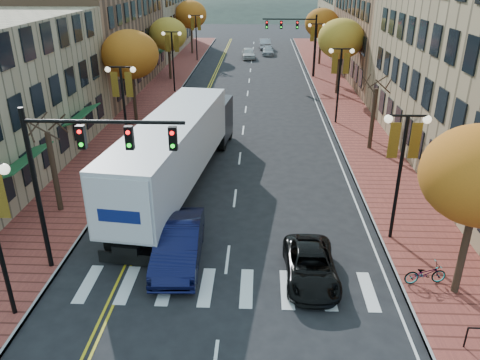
# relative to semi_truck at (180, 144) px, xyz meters

# --- Properties ---
(ground) EXTENTS (200.00, 200.00, 0.00)m
(ground) POSITION_rel_semi_truck_xyz_m (3.16, -11.50, -2.59)
(ground) COLOR black
(ground) RESTS_ON ground
(sidewalk_left) EXTENTS (4.00, 85.00, 0.15)m
(sidewalk_left) POSITION_rel_semi_truck_xyz_m (-5.84, 21.00, -2.52)
(sidewalk_left) COLOR brown
(sidewalk_left) RESTS_ON ground
(sidewalk_right) EXTENTS (4.00, 85.00, 0.15)m
(sidewalk_right) POSITION_rel_semi_truck_xyz_m (12.16, 21.00, -2.52)
(sidewalk_right) COLOR brown
(sidewalk_right) RESTS_ON ground
(building_left_mid) EXTENTS (12.00, 24.00, 11.00)m
(building_left_mid) POSITION_rel_semi_truck_xyz_m (-13.84, 24.50, 2.91)
(building_left_mid) COLOR brown
(building_left_mid) RESTS_ON ground
(building_left_far) EXTENTS (12.00, 26.00, 9.50)m
(building_left_far) POSITION_rel_semi_truck_xyz_m (-13.84, 49.50, 2.16)
(building_left_far) COLOR #9E8966
(building_left_far) RESTS_ON ground
(building_right_mid) EXTENTS (15.00, 24.00, 10.00)m
(building_right_mid) POSITION_rel_semi_truck_xyz_m (21.66, 30.50, 2.41)
(building_right_mid) COLOR brown
(building_right_mid) RESTS_ON ground
(building_right_far) EXTENTS (15.00, 20.00, 11.00)m
(building_right_far) POSITION_rel_semi_truck_xyz_m (21.66, 52.50, 2.91)
(building_right_far) COLOR #9E8966
(building_right_far) RESTS_ON ground
(tree_left_a) EXTENTS (0.28, 0.28, 4.20)m
(tree_left_a) POSITION_rel_semi_truck_xyz_m (-5.84, -3.50, -0.34)
(tree_left_a) COLOR #382619
(tree_left_a) RESTS_ON sidewalk_left
(tree_left_b) EXTENTS (4.48, 4.48, 7.21)m
(tree_left_b) POSITION_rel_semi_truck_xyz_m (-5.84, 12.50, 2.85)
(tree_left_b) COLOR #382619
(tree_left_b) RESTS_ON sidewalk_left
(tree_left_c) EXTENTS (4.16, 4.16, 6.69)m
(tree_left_c) POSITION_rel_semi_truck_xyz_m (-5.84, 28.50, 2.46)
(tree_left_c) COLOR #382619
(tree_left_c) RESTS_ON sidewalk_left
(tree_left_d) EXTENTS (4.61, 4.61, 7.42)m
(tree_left_d) POSITION_rel_semi_truck_xyz_m (-5.84, 46.50, 3.01)
(tree_left_d) COLOR #382619
(tree_left_d) RESTS_ON sidewalk_left
(tree_right_b) EXTENTS (0.28, 0.28, 4.20)m
(tree_right_b) POSITION_rel_semi_truck_xyz_m (12.16, 6.50, -0.34)
(tree_right_b) COLOR #382619
(tree_right_b) RESTS_ON sidewalk_right
(tree_right_c) EXTENTS (4.48, 4.48, 7.21)m
(tree_right_c) POSITION_rel_semi_truck_xyz_m (12.16, 22.50, 2.85)
(tree_right_c) COLOR #382619
(tree_right_c) RESTS_ON sidewalk_right
(tree_right_d) EXTENTS (4.35, 4.35, 7.00)m
(tree_right_d) POSITION_rel_semi_truck_xyz_m (12.16, 38.50, 2.70)
(tree_right_d) COLOR #382619
(tree_right_d) RESTS_ON sidewalk_right
(lamp_left_b) EXTENTS (1.96, 0.36, 6.05)m
(lamp_left_b) POSITION_rel_semi_truck_xyz_m (-4.34, 4.50, 1.70)
(lamp_left_b) COLOR black
(lamp_left_b) RESTS_ON ground
(lamp_left_c) EXTENTS (1.96, 0.36, 6.05)m
(lamp_left_c) POSITION_rel_semi_truck_xyz_m (-4.34, 22.50, 1.70)
(lamp_left_c) COLOR black
(lamp_left_c) RESTS_ON ground
(lamp_left_d) EXTENTS (1.96, 0.36, 6.05)m
(lamp_left_d) POSITION_rel_semi_truck_xyz_m (-4.34, 40.50, 1.70)
(lamp_left_d) COLOR black
(lamp_left_d) RESTS_ON ground
(lamp_right_a) EXTENTS (1.96, 0.36, 6.05)m
(lamp_right_a) POSITION_rel_semi_truck_xyz_m (10.66, -5.50, 1.70)
(lamp_right_a) COLOR black
(lamp_right_a) RESTS_ON ground
(lamp_right_b) EXTENTS (1.96, 0.36, 6.05)m
(lamp_right_b) POSITION_rel_semi_truck_xyz_m (10.66, 12.50, 1.70)
(lamp_right_b) COLOR black
(lamp_right_b) RESTS_ON ground
(lamp_right_c) EXTENTS (1.96, 0.36, 6.05)m
(lamp_right_c) POSITION_rel_semi_truck_xyz_m (10.66, 30.50, 1.70)
(lamp_right_c) COLOR black
(lamp_right_c) RESTS_ON ground
(traffic_mast_near) EXTENTS (6.10, 0.35, 7.00)m
(traffic_mast_near) POSITION_rel_semi_truck_xyz_m (-2.32, -8.50, 2.33)
(traffic_mast_near) COLOR black
(traffic_mast_near) RESTS_ON ground
(traffic_mast_far) EXTENTS (6.10, 0.34, 7.00)m
(traffic_mast_far) POSITION_rel_semi_truck_xyz_m (8.64, 30.50, 2.33)
(traffic_mast_far) COLOR black
(traffic_mast_far) RESTS_ON ground
(semi_truck) EXTENTS (4.92, 17.96, 4.44)m
(semi_truck) POSITION_rel_semi_truck_xyz_m (0.00, 0.00, 0.00)
(semi_truck) COLOR black
(semi_truck) RESTS_ON ground
(navy_sedan) EXTENTS (2.12, 5.43, 1.76)m
(navy_sedan) POSITION_rel_semi_truck_xyz_m (1.09, -7.71, -1.71)
(navy_sedan) COLOR black
(navy_sedan) RESTS_ON ground
(black_suv) EXTENTS (2.11, 4.47, 1.24)m
(black_suv) POSITION_rel_semi_truck_xyz_m (6.63, -8.76, -1.98)
(black_suv) COLOR black
(black_suv) RESTS_ON ground
(car_far_white) EXTENTS (2.19, 4.55, 1.50)m
(car_far_white) POSITION_rel_semi_truck_xyz_m (2.66, 42.92, -1.85)
(car_far_white) COLOR silver
(car_far_white) RESTS_ON ground
(car_far_silver) EXTENTS (1.67, 4.08, 1.18)m
(car_far_silver) POSITION_rel_semi_truck_xyz_m (5.47, 46.28, -2.00)
(car_far_silver) COLOR #9E9FA6
(car_far_silver) RESTS_ON ground
(car_far_oncoming) EXTENTS (2.00, 4.88, 1.57)m
(car_far_oncoming) POSITION_rel_semi_truck_xyz_m (5.01, 51.99, -1.81)
(car_far_oncoming) COLOR #9B9BA2
(car_far_oncoming) RESTS_ON ground
(bicycle) EXTENTS (1.76, 0.82, 0.89)m
(bicycle) POSITION_rel_semi_truck_xyz_m (11.13, -9.03, -2.00)
(bicycle) COLOR gray
(bicycle) RESTS_ON sidewalk_right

